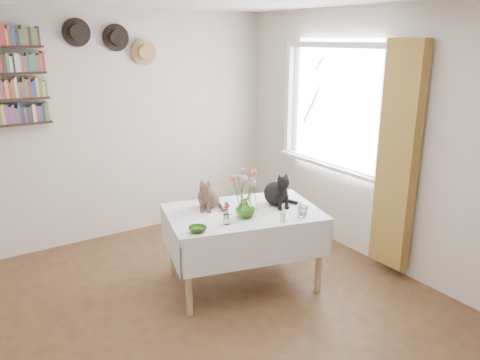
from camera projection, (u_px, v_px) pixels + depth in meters
room at (210, 177)px, 3.33m from camera, size 4.08×4.58×2.58m
window at (333, 117)px, 4.95m from camera, size 0.12×1.52×1.32m
curtain at (398, 158)px, 4.26m from camera, size 0.12×0.38×2.10m
dining_table at (243, 229)px, 4.22m from camera, size 1.51×1.17×0.72m
tabby_cat at (208, 192)px, 4.21m from camera, size 0.32×0.32×0.30m
black_cat at (276, 188)px, 4.28m from camera, size 0.25×0.31×0.33m
flower_vase at (245, 208)px, 4.00m from camera, size 0.23×0.23×0.17m
green_bowl at (198, 229)px, 3.71m from camera, size 0.19×0.19×0.04m
drinking_glass at (303, 211)px, 4.05m from camera, size 0.14×0.14×0.09m
candlestick at (283, 216)px, 3.91m from camera, size 0.04×0.04×0.16m
berry_jar at (226, 213)px, 3.85m from camera, size 0.05×0.05×0.22m
porcelain_figurine at (300, 206)px, 4.18m from camera, size 0.04×0.04×0.08m
flower_bouquet at (245, 179)px, 3.93m from camera, size 0.17×0.13×0.39m
wall_hats at (114, 41)px, 4.87m from camera, size 0.98×0.09×0.48m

